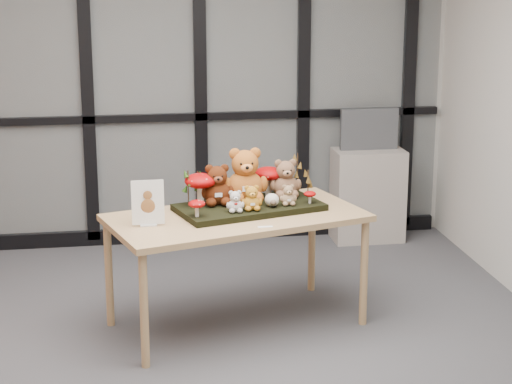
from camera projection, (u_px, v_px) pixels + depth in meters
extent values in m
plane|color=#4A4A4E|center=(170.00, 371.00, 5.37)|extent=(5.00, 5.00, 0.00)
plane|color=beige|center=(144.00, 74.00, 7.40)|extent=(5.00, 0.00, 5.00)
plane|color=beige|center=(219.00, 303.00, 2.63)|extent=(5.00, 0.00, 5.00)
cube|color=#2D383F|center=(144.00, 75.00, 7.37)|extent=(4.90, 0.02, 2.70)
cube|color=black|center=(149.00, 235.00, 7.71)|extent=(4.90, 0.06, 0.12)
cube|color=black|center=(145.00, 118.00, 7.46)|extent=(4.90, 0.06, 0.06)
cube|color=black|center=(87.00, 76.00, 7.30)|extent=(0.10, 0.06, 2.70)
cube|color=black|center=(200.00, 73.00, 7.44)|extent=(0.10, 0.06, 2.70)
cube|color=black|center=(304.00, 71.00, 7.57)|extent=(0.10, 0.06, 2.70)
cube|color=black|center=(409.00, 69.00, 7.71)|extent=(0.10, 0.06, 2.70)
cube|color=tan|center=(236.00, 218.00, 5.85)|extent=(1.75, 1.21, 0.04)
cylinder|color=tan|center=(144.00, 311.00, 5.33)|extent=(0.05, 0.05, 0.70)
cylinder|color=tan|center=(109.00, 274.00, 5.94)|extent=(0.05, 0.05, 0.70)
cylinder|color=tan|center=(364.00, 273.00, 5.96)|extent=(0.05, 0.05, 0.70)
cylinder|color=tan|center=(312.00, 243.00, 6.56)|extent=(0.05, 0.05, 0.70)
cube|color=black|center=(249.00, 207.00, 5.94)|extent=(1.00, 0.70, 0.04)
cube|color=silver|center=(148.00, 225.00, 5.62)|extent=(0.10, 0.06, 0.01)
cube|color=white|center=(148.00, 202.00, 5.59)|extent=(0.20, 0.03, 0.27)
ellipsoid|color=brown|center=(148.00, 206.00, 5.59)|extent=(0.09, 0.01, 0.10)
ellipsoid|color=brown|center=(148.00, 195.00, 5.57)|extent=(0.05, 0.01, 0.05)
cube|color=white|center=(265.00, 227.00, 5.59)|extent=(0.09, 0.03, 0.00)
cube|color=#A0978F|center=(368.00, 195.00, 7.71)|extent=(0.58, 0.34, 0.77)
cube|color=#484B4F|center=(369.00, 129.00, 7.59)|extent=(0.48, 0.05, 0.34)
cube|color=black|center=(370.00, 130.00, 7.57)|extent=(0.42, 0.00, 0.28)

